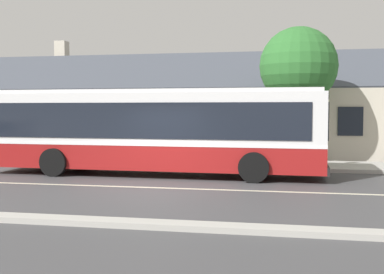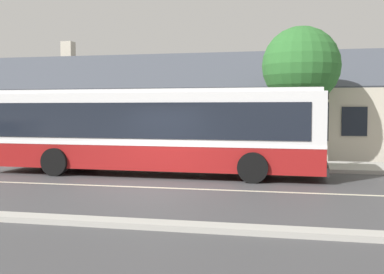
# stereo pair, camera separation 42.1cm
# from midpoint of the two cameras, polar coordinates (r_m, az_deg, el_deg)

# --- Properties ---
(ground_plane) EXTENTS (300.00, 300.00, 0.00)m
(ground_plane) POSITION_cam_midpoint_polar(r_m,az_deg,el_deg) (14.76, -4.25, -5.98)
(ground_plane) COLOR #424244
(sidewalk_far) EXTENTS (60.00, 3.00, 0.15)m
(sidewalk_far) POSITION_cam_midpoint_polar(r_m,az_deg,el_deg) (20.52, 0.55, -3.14)
(sidewalk_far) COLOR #ADAAA3
(sidewalk_far) RESTS_ON ground
(curb_near) EXTENTS (60.00, 0.50, 0.12)m
(curb_near) POSITION_cam_midpoint_polar(r_m,az_deg,el_deg) (10.37, -11.88, -9.70)
(curb_near) COLOR #ADAAA3
(curb_near) RESTS_ON ground
(lane_divider_stripe) EXTENTS (60.00, 0.16, 0.01)m
(lane_divider_stripe) POSITION_cam_midpoint_polar(r_m,az_deg,el_deg) (14.76, -4.25, -5.97)
(lane_divider_stripe) COLOR beige
(lane_divider_stripe) RESTS_ON ground
(community_building) EXTENTS (27.52, 10.04, 6.67)m
(community_building) POSITION_cam_midpoint_polar(r_m,az_deg,el_deg) (28.35, -1.37, 2.17)
(community_building) COLOR beige
(community_building) RESTS_ON ground
(transit_bus) EXTENTS (12.24, 2.97, 3.08)m
(transit_bus) POSITION_cam_midpoint_polar(r_m,az_deg,el_deg) (17.56, -3.76, 0.95)
(transit_bus) COLOR maroon
(transit_bus) RESTS_ON ground
(bench_by_building) EXTENTS (1.62, 0.51, 0.94)m
(bench_by_building) POSITION_cam_midpoint_polar(r_m,az_deg,el_deg) (22.26, -14.87, -1.48)
(bench_by_building) COLOR brown
(bench_by_building) RESTS_ON sidewalk_far
(street_tree_primary) EXTENTS (3.27, 3.27, 5.84)m
(street_tree_primary) POSITION_cam_midpoint_polar(r_m,az_deg,el_deg) (20.88, 13.27, 7.94)
(street_tree_primary) COLOR #4C3828
(street_tree_primary) RESTS_ON ground
(bus_stop_sign) EXTENTS (0.36, 0.07, 2.40)m
(bus_stop_sign) POSITION_cam_midpoint_polar(r_m,az_deg,el_deg) (18.99, 15.26, 0.96)
(bus_stop_sign) COLOR gray
(bus_stop_sign) RESTS_ON sidewalk_far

